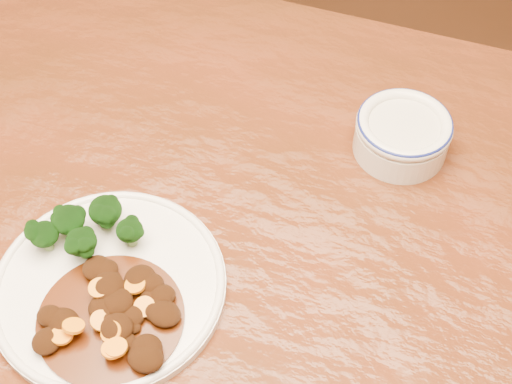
% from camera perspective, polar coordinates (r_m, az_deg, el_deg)
% --- Properties ---
extents(dining_table, '(1.50, 0.90, 0.75)m').
position_cam_1_polar(dining_table, '(0.87, -4.33, -7.09)').
color(dining_table, '#5D2410').
rests_on(dining_table, ground).
extents(dinner_plate, '(0.25, 0.25, 0.02)m').
position_cam_1_polar(dinner_plate, '(0.78, -11.66, -7.32)').
color(dinner_plate, white).
rests_on(dinner_plate, dining_table).
extents(broccoli_florets, '(0.11, 0.08, 0.04)m').
position_cam_1_polar(broccoli_florets, '(0.79, -13.53, -2.66)').
color(broccoli_florets, '#73964D').
rests_on(broccoli_florets, dinner_plate).
extents(mince_stew, '(0.15, 0.15, 0.03)m').
position_cam_1_polar(mince_stew, '(0.75, -11.16, -9.36)').
color(mince_stew, '#491B07').
rests_on(mince_stew, dinner_plate).
extents(dip_bowl, '(0.12, 0.12, 0.05)m').
position_cam_1_polar(dip_bowl, '(0.88, 11.64, 4.63)').
color(dip_bowl, silver).
rests_on(dip_bowl, dining_table).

